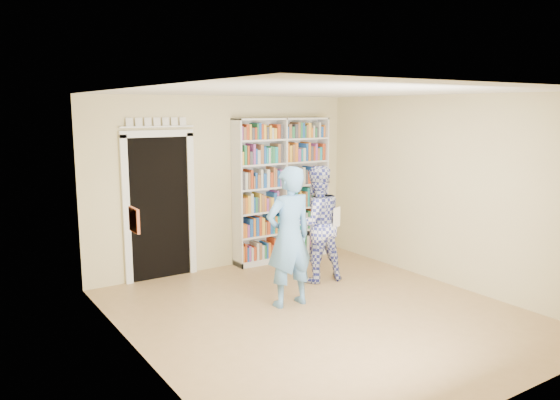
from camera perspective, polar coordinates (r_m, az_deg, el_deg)
name	(u,v)px	position (r m, az deg, el deg)	size (l,w,h in m)	color
floor	(321,313)	(6.91, 4.30, -11.74)	(5.00, 5.00, 0.00)	#A17B4E
ceiling	(324,91)	(6.45, 4.61, 11.24)	(5.00, 5.00, 0.00)	white
wall_back	(225,183)	(8.63, -5.77, 1.79)	(4.50, 4.50, 0.00)	beige
wall_left	(139,229)	(5.49, -14.50, -2.92)	(5.00, 5.00, 0.00)	beige
wall_right	(448,191)	(8.11, 17.13, 0.92)	(5.00, 5.00, 0.00)	beige
bookshelf	(282,189)	(9.01, 0.16, 1.14)	(1.71, 0.32, 2.36)	white
doorway	(159,200)	(8.19, -12.50, -0.01)	(1.10, 0.08, 2.43)	black
wall_art	(134,220)	(5.67, -14.99, -2.03)	(0.03, 0.25, 0.25)	brown
man_blue	(289,237)	(6.92, 0.96, -3.87)	(0.66, 0.43, 1.80)	#5A92C9
man_plaid	(316,224)	(7.95, 3.79, -2.50)	(0.83, 0.64, 1.70)	#2F3590
paper_sheet	(337,217)	(7.82, 5.95, -1.82)	(0.20, 0.01, 0.29)	white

